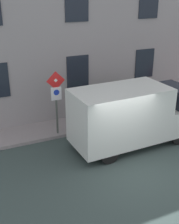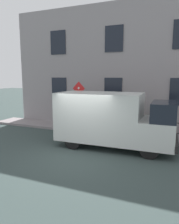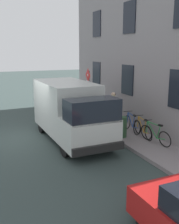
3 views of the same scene
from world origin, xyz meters
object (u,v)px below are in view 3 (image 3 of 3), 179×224
object	(u,v)px
delivery_van	(70,110)
litter_bin	(122,127)
bicycle_orange	(143,129)
sign_post_stacked	(88,87)
bicycle_blue	(132,124)
pedestrian	(113,108)
bicycle_green	(155,135)

from	to	relation	value
delivery_van	litter_bin	distance (m)	2.37
bicycle_orange	delivery_van	bearing A→B (deg)	72.68
sign_post_stacked	bicycle_orange	bearing A→B (deg)	-76.28
bicycle_blue	litter_bin	bearing A→B (deg)	126.95
sign_post_stacked	delivery_van	size ratio (longest dim) A/B	0.50
bicycle_orange	pedestrian	world-z (taller)	pedestrian
sign_post_stacked	pedestrian	distance (m)	2.12
delivery_van	pedestrian	world-z (taller)	delivery_van
bicycle_green	bicycle_blue	xyz separation A→B (m)	(0.00, 1.79, 0.00)
delivery_van	bicycle_orange	bearing A→B (deg)	63.52
pedestrian	bicycle_blue	bearing A→B (deg)	-60.44
bicycle_green	bicycle_orange	distance (m)	0.89
sign_post_stacked	bicycle_green	xyz separation A→B (m)	(0.95, -4.78, -1.44)
delivery_van	bicycle_blue	bearing A→B (deg)	79.76
delivery_van	bicycle_green	size ratio (longest dim) A/B	3.15
sign_post_stacked	bicycle_blue	world-z (taller)	sign_post_stacked
bicycle_green	litter_bin	bearing A→B (deg)	23.87
bicycle_blue	litter_bin	size ratio (longest dim) A/B	1.90
sign_post_stacked	bicycle_green	world-z (taller)	sign_post_stacked
bicycle_blue	pedestrian	world-z (taller)	pedestrian
pedestrian	delivery_van	bearing A→B (deg)	-152.92
bicycle_blue	bicycle_green	bearing A→B (deg)	-173.72
bicycle_green	bicycle_blue	distance (m)	1.79
bicycle_orange	pedestrian	xyz separation A→B (m)	(-0.39, 2.04, 0.56)
sign_post_stacked	pedestrian	xyz separation A→B (m)	(0.56, -1.85, -0.88)
bicycle_blue	pedestrian	bearing A→B (deg)	24.93
sign_post_stacked	pedestrian	bearing A→B (deg)	-73.05
delivery_van	litter_bin	xyz separation A→B (m)	(2.05, -0.91, -0.74)
bicycle_green	bicycle_orange	world-z (taller)	same
bicycle_green	bicycle_blue	size ratio (longest dim) A/B	1.00
litter_bin	sign_post_stacked	bearing A→B (deg)	92.30
pedestrian	litter_bin	size ratio (longest dim) A/B	1.91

